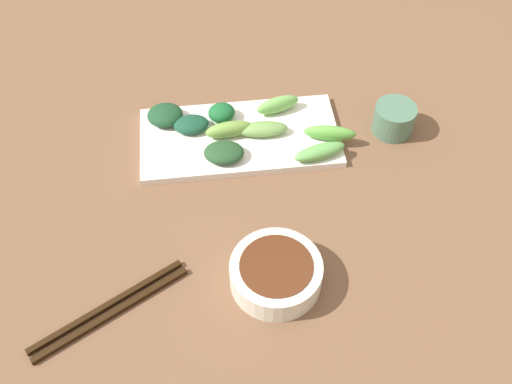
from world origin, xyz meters
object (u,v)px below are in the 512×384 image
object	(u,v)px
sauce_bowl	(276,273)
chopsticks	(110,310)
serving_plate	(240,138)
tea_cup	(394,119)

from	to	relation	value
sauce_bowl	chopsticks	size ratio (longest dim) A/B	0.60
serving_plate	chopsticks	xyz separation A→B (m)	(-0.30, 0.20, -0.00)
sauce_bowl	serving_plate	distance (m)	0.28
serving_plate	chopsticks	world-z (taller)	serving_plate
chopsticks	tea_cup	size ratio (longest dim) A/B	3.08
sauce_bowl	chopsticks	world-z (taller)	sauce_bowl
sauce_bowl	serving_plate	size ratio (longest dim) A/B	0.39
serving_plate	chopsticks	bearing A→B (deg)	145.36
sauce_bowl	tea_cup	world-z (taller)	tea_cup
tea_cup	chopsticks	bearing A→B (deg)	122.11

